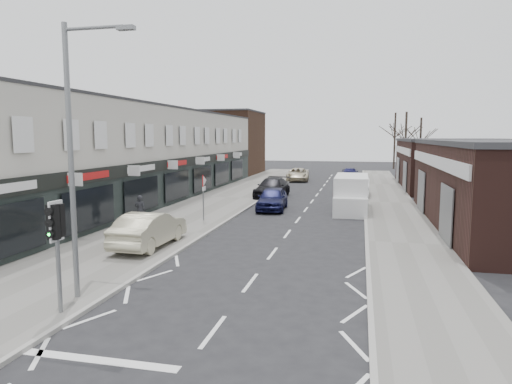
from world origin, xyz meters
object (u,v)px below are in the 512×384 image
Objects in this scene: white_van at (351,194)px; pedestrian at (140,210)px; street_lamp at (76,147)px; parked_car_left_b at (272,188)px; sedan_on_pavement at (149,229)px; parked_car_right_c at (350,173)px; traffic_light at (56,231)px; parked_car_left_c at (298,175)px; parked_car_left_a at (272,199)px; parked_car_right_b at (349,185)px; parked_car_right_a at (359,187)px; warning_sign at (204,185)px.

white_van is 13.86m from pedestrian.
parked_car_left_b is at bearing 87.36° from street_lamp.
sedan_on_pavement is 2.79× the size of pedestrian.
parked_car_right_c is at bearing 80.68° from street_lamp.
parked_car_left_b is (1.00, 25.57, -1.63)m from traffic_light.
sedan_on_pavement is 0.91× the size of parked_car_left_c.
traffic_light reaches higher than parked_car_left_a.
parked_car_right_b is (6.03, 4.58, -0.08)m from parked_car_left_b.
parked_car_left_c reaches higher than parked_car_right_c.
white_van reaches higher than pedestrian.
white_van is at bearing 68.39° from street_lamp.
parked_car_left_c is at bearing -59.59° from parked_car_right_a.
white_van is 3.61× the size of pedestrian.
traffic_light reaches higher than parked_car_left_b.
traffic_light reaches higher than pedestrian.
warning_sign reaches higher than white_van.
parked_car_right_a reaches higher than parked_car_right_b.
traffic_light is 1.15× the size of warning_sign.
parked_car_right_a is at bearing -130.56° from pedestrian.
parked_car_right_b is 13.13m from parked_car_right_c.
street_lamp is 24.68m from parked_car_left_b.
warning_sign is at bearing 59.16° from parked_car_right_a.
white_van is at bearing 37.18° from warning_sign.
parked_car_left_c is 11.39m from parked_car_right_b.
sedan_on_pavement is (-8.43, -12.61, -0.22)m from white_van.
street_lamp is at bearing -90.26° from parked_car_left_b.
parked_car_right_c is at bearing 81.10° from traffic_light.
parked_car_left_b reaches higher than parked_car_right_a.
pedestrian reaches higher than parked_car_right_c.
parked_car_right_b is at bearing 76.11° from street_lamp.
parked_car_right_c is at bearing -84.77° from parked_car_right_a.
parked_car_right_b is (4.83, 10.78, -0.06)m from parked_car_left_a.
warning_sign is 1.62× the size of pedestrian.
traffic_light is 21.55m from white_van.
pedestrian is 28.51m from parked_car_left_c.
traffic_light is 14.04m from warning_sign.
parked_car_right_c is (7.54, 29.27, -1.54)m from warning_sign.
parked_car_left_c is at bearing 85.77° from warning_sign.
warning_sign reaches higher than sedan_on_pavement.
street_lamp reaches higher than pedestrian.
parked_car_right_a is (6.74, -11.98, 0.04)m from parked_car_left_c.
street_lamp is 4.81× the size of pedestrian.
parked_car_right_a is at bearing 113.91° from parked_car_right_b.
warning_sign is 0.65× the size of parked_car_right_b.
parked_car_left_c reaches higher than parked_car_right_b.
pedestrian is at bearing -131.12° from parked_car_left_a.
warning_sign is 0.59× the size of parked_car_right_c.
traffic_light is 31.01m from parked_car_right_b.
sedan_on_pavement is 23.96m from parked_car_right_b.
parked_car_right_c is (-0.62, 23.09, -0.44)m from white_van.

